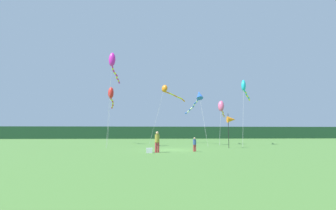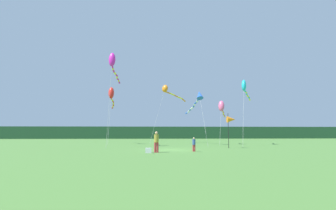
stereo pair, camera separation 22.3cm
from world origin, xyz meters
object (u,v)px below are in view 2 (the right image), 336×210
(person_child, at_px, (194,144))
(kite_red, at_px, (111,95))
(person_adult, at_px, (156,141))
(kite_orange, at_px, (167,90))
(cooler_box, at_px, (148,150))
(kite_blue, at_px, (198,98))
(kite_cyan, at_px, (244,87))
(banner_flag_pole, at_px, (231,120))
(kite_magenta, at_px, (113,63))
(kite_rainbow, at_px, (222,107))

(person_child, bearing_deg, kite_red, 123.66)
(person_adult, bearing_deg, kite_orange, 83.63)
(cooler_box, xyz_separation_m, kite_blue, (6.66, 13.44, 6.28))
(kite_cyan, relative_size, kite_blue, 0.87)
(kite_orange, bearing_deg, kite_cyan, -28.30)
(banner_flag_pole, xyz_separation_m, kite_magenta, (-13.40, 3.46, 7.10))
(kite_magenta, distance_m, kite_blue, 12.47)
(person_child, bearing_deg, kite_magenta, 136.98)
(kite_magenta, xyz_separation_m, kite_red, (-1.09, 6.50, -2.98))
(person_adult, xyz_separation_m, kite_orange, (2.01, 18.00, 7.34))
(cooler_box, bearing_deg, banner_flag_pole, 33.36)
(kite_blue, bearing_deg, kite_orange, 129.03)
(person_adult, distance_m, cooler_box, 1.09)
(cooler_box, height_order, kite_blue, kite_blue)
(banner_flag_pole, bearing_deg, cooler_box, -146.64)
(kite_rainbow, bearing_deg, kite_orange, 151.23)
(kite_red, height_order, kite_orange, kite_orange)
(banner_flag_pole, height_order, kite_rainbow, kite_rainbow)
(kite_orange, distance_m, kite_cyan, 11.83)
(kite_cyan, xyz_separation_m, kite_blue, (-6.42, 0.68, -1.45))
(person_adult, xyz_separation_m, kite_red, (-6.28, 15.45, 6.18))
(kite_red, bearing_deg, kite_blue, -10.94)
(kite_orange, bearing_deg, person_child, -85.44)
(kite_cyan, distance_m, kite_rainbow, 4.18)
(kite_cyan, height_order, kite_blue, kite_cyan)
(kite_magenta, distance_m, kite_orange, 11.70)
(cooler_box, bearing_deg, person_adult, 28.84)
(kite_magenta, bearing_deg, cooler_box, -64.10)
(kite_orange, bearing_deg, kite_rainbow, -28.77)
(kite_red, height_order, kite_blue, kite_red)
(cooler_box, bearing_deg, person_child, 18.39)
(kite_magenta, xyz_separation_m, kite_cyan, (17.60, 3.44, -2.21))
(kite_magenta, bearing_deg, kite_blue, 20.27)
(cooler_box, xyz_separation_m, kite_magenta, (-4.52, 9.31, 9.95))
(kite_red, distance_m, kite_blue, 12.52)
(kite_orange, relative_size, kite_cyan, 1.02)
(person_adult, height_order, kite_rainbow, kite_rainbow)
(person_child, xyz_separation_m, kite_blue, (2.63, 12.10, 5.78))
(cooler_box, distance_m, kite_rainbow, 18.23)
(kite_blue, bearing_deg, kite_rainbow, 12.44)
(person_child, distance_m, kite_orange, 18.70)
(kite_rainbow, bearing_deg, banner_flag_pole, -98.96)
(kite_rainbow, bearing_deg, person_adult, -124.55)
(kite_orange, height_order, kite_blue, kite_orange)
(person_adult, bearing_deg, kite_rainbow, 55.45)
(kite_orange, height_order, kite_cyan, kite_orange)
(person_child, relative_size, kite_red, 0.15)
(banner_flag_pole, relative_size, kite_magenta, 0.33)
(kite_magenta, bearing_deg, kite_rainbow, 18.45)
(kite_magenta, bearing_deg, kite_red, 99.56)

